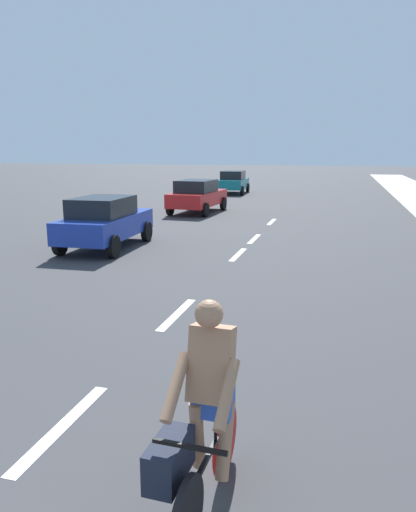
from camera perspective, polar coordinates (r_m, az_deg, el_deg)
The scene contains 10 objects.
ground_plane at distance 20.32m, azimuth 7.45°, elevation 3.95°, with size 160.00×160.00×0.00m, color #38383A.
lane_stripe_1 at distance 5.76m, azimuth -16.82°, elevation -18.65°, with size 0.16×1.80×0.01m, color white.
lane_stripe_2 at distance 8.89m, azimuth -3.67°, elevation -6.85°, with size 0.16×1.80×0.01m, color white.
lane_stripe_3 at distance 13.89m, azimuth 3.57°, elevation 0.17°, with size 0.16×1.80×0.01m, color white.
lane_stripe_4 at distance 16.42m, azimuth 5.47°, elevation 2.03°, with size 0.16×1.80×0.01m, color white.
lane_stripe_5 at distance 20.49m, azimuth 7.52°, elevation 4.03°, with size 0.16×1.80×0.01m, color white.
cyclist at distance 4.03m, azimuth -0.82°, elevation -18.94°, with size 0.62×1.71×1.82m.
parked_car_blue at distance 15.02m, azimuth -12.07°, elevation 4.06°, with size 1.95×3.97×1.57m.
parked_car_red at distance 23.30m, azimuth -1.26°, elevation 7.18°, with size 2.09×4.19×1.57m.
parked_car_teal at distance 33.91m, azimuth 3.01°, elevation 8.77°, with size 1.99×4.00×1.57m.
Camera 1 is at (2.78, 0.08, 2.92)m, focal length 33.89 mm.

